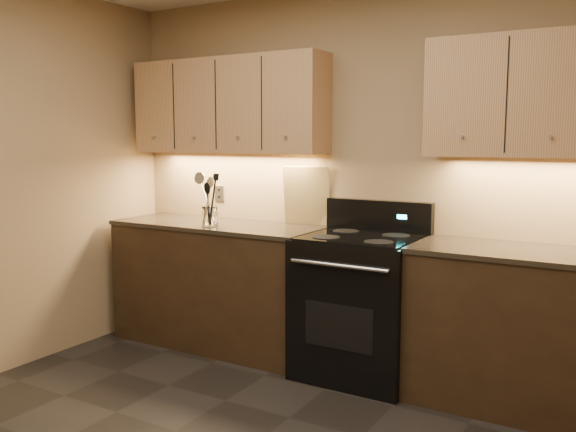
{
  "coord_description": "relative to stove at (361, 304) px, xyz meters",
  "views": [
    {
      "loc": [
        1.65,
        -1.91,
        1.56
      ],
      "look_at": [
        -0.34,
        1.45,
        1.06
      ],
      "focal_mm": 38.0,
      "sensor_mm": 36.0,
      "label": 1
    }
  ],
  "objects": [
    {
      "name": "wooden_spoon",
      "position": [
        -1.16,
        -0.15,
        0.63
      ],
      "size": [
        0.11,
        0.08,
        0.34
      ],
      "primitive_type": null,
      "rotation": [
        -0.0,
        0.15,
        0.22
      ],
      "color": "tan",
      "rests_on": "utensil_crock"
    },
    {
      "name": "wall_back",
      "position": [
        -0.08,
        0.32,
        0.82
      ],
      "size": [
        4.0,
        0.04,
        2.6
      ],
      "primitive_type": "cube",
      "color": "#9D825C",
      "rests_on": "ground"
    },
    {
      "name": "stove",
      "position": [
        0.0,
        0.0,
        0.0
      ],
      "size": [
        0.76,
        0.68,
        1.14
      ],
      "color": "black",
      "rests_on": "ground"
    },
    {
      "name": "outlet_plate",
      "position": [
        -1.38,
        0.31,
        0.64
      ],
      "size": [
        0.08,
        0.01,
        0.12
      ],
      "primitive_type": "cube",
      "color": "#B2B5BA",
      "rests_on": "wall_back"
    },
    {
      "name": "upper_cab_right",
      "position": [
        1.1,
        0.17,
        1.32
      ],
      "size": [
        1.44,
        0.3,
        0.7
      ],
      "primitive_type": "cube",
      "color": "tan",
      "rests_on": "wall_back"
    },
    {
      "name": "counter_right",
      "position": [
        1.1,
        0.02,
        -0.01
      ],
      "size": [
        1.46,
        0.62,
        0.93
      ],
      "color": "black",
      "rests_on": "ground"
    },
    {
      "name": "upper_cab_left",
      "position": [
        -1.18,
        0.17,
        1.32
      ],
      "size": [
        1.6,
        0.3,
        0.7
      ],
      "primitive_type": "cube",
      "color": "tan",
      "rests_on": "wall_back"
    },
    {
      "name": "cutting_board",
      "position": [
        -0.56,
        0.28,
        0.66
      ],
      "size": [
        0.35,
        0.16,
        0.43
      ],
      "primitive_type": "cube",
      "rotation": [
        0.15,
        0.0,
        0.24
      ],
      "color": "tan",
      "rests_on": "counter_left"
    },
    {
      "name": "black_turner",
      "position": [
        -1.12,
        -0.16,
        0.66
      ],
      "size": [
        0.1,
        0.19,
        0.39
      ],
      "primitive_type": null,
      "rotation": [
        -0.25,
        0.04,
        0.2
      ],
      "color": "black",
      "rests_on": "utensil_crock"
    },
    {
      "name": "utensil_crock",
      "position": [
        -1.14,
        -0.13,
        0.52
      ],
      "size": [
        0.15,
        0.15,
        0.14
      ],
      "color": "white",
      "rests_on": "counter_left"
    },
    {
      "name": "counter_left",
      "position": [
        -1.18,
        0.02,
        -0.01
      ],
      "size": [
        1.62,
        0.62,
        0.93
      ],
      "color": "black",
      "rests_on": "ground"
    },
    {
      "name": "steel_skimmer",
      "position": [
        -1.09,
        -0.14,
        0.66
      ],
      "size": [
        0.25,
        0.14,
        0.4
      ],
      "primitive_type": null,
      "rotation": [
        -0.15,
        -0.44,
        0.1
      ],
      "color": "silver",
      "rests_on": "utensil_crock"
    },
    {
      "name": "black_spoon",
      "position": [
        -1.14,
        -0.11,
        0.61
      ],
      "size": [
        0.07,
        0.1,
        0.3
      ],
      "primitive_type": null,
      "rotation": [
        0.12,
        0.02,
        -0.14
      ],
      "color": "black",
      "rests_on": "utensil_crock"
    }
  ]
}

